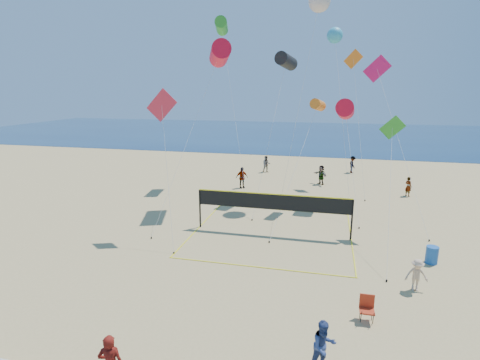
# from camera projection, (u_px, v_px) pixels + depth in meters

# --- Properties ---
(ground) EXTENTS (120.00, 120.00, 0.00)m
(ground) POSITION_uv_depth(u_px,v_px,m) (239.00, 348.00, 12.54)
(ground) COLOR tan
(ground) RESTS_ON ground
(ocean) EXTENTS (140.00, 50.00, 0.03)m
(ocean) POSITION_uv_depth(u_px,v_px,m) (315.00, 134.00, 71.14)
(ocean) COLOR #10274C
(ocean) RESTS_ON ground
(bystander_a) EXTENTS (1.03, 0.96, 1.68)m
(bystander_a) POSITION_uv_depth(u_px,v_px,m) (324.00, 346.00, 11.34)
(bystander_a) COLOR navy
(bystander_a) RESTS_ON ground
(bystander_b) EXTENTS (0.97, 0.60, 1.44)m
(bystander_b) POSITION_uv_depth(u_px,v_px,m) (417.00, 275.00, 15.92)
(bystander_b) COLOR #CFAB8A
(bystander_b) RESTS_ON ground
(far_person_0) EXTENTS (1.15, 0.98, 1.85)m
(far_person_0) POSITION_uv_depth(u_px,v_px,m) (242.00, 178.00, 32.47)
(far_person_0) COLOR gray
(far_person_0) RESTS_ON ground
(far_person_1) EXTENTS (1.47, 1.55, 1.75)m
(far_person_1) POSITION_uv_depth(u_px,v_px,m) (321.00, 175.00, 33.72)
(far_person_1) COLOR gray
(far_person_1) RESTS_ON ground
(far_person_2) EXTENTS (0.66, 0.69, 1.59)m
(far_person_2) POSITION_uv_depth(u_px,v_px,m) (408.00, 187.00, 30.02)
(far_person_2) COLOR gray
(far_person_2) RESTS_ON ground
(far_person_3) EXTENTS (0.90, 0.75, 1.69)m
(far_person_3) POSITION_uv_depth(u_px,v_px,m) (266.00, 164.00, 38.61)
(far_person_3) COLOR gray
(far_person_3) RESTS_ON ground
(far_person_4) EXTENTS (0.90, 1.24, 1.73)m
(far_person_4) POSITION_uv_depth(u_px,v_px,m) (352.00, 165.00, 38.37)
(far_person_4) COLOR gray
(far_person_4) RESTS_ON ground
(camp_chair) EXTENTS (0.54, 0.67, 1.10)m
(camp_chair) POSITION_uv_depth(u_px,v_px,m) (367.00, 307.00, 13.90)
(camp_chair) COLOR #AF2B14
(camp_chair) RESTS_ON ground
(trash_barrel) EXTENTS (0.67, 0.67, 0.87)m
(trash_barrel) POSITION_uv_depth(u_px,v_px,m) (432.00, 255.00, 18.51)
(trash_barrel) COLOR #1952A6
(trash_barrel) RESTS_ON ground
(volleyball_net) EXTENTS (9.26, 9.11, 2.48)m
(volleyball_net) POSITION_uv_depth(u_px,v_px,m) (273.00, 206.00, 22.03)
(volleyball_net) COLOR black
(volleyball_net) RESTS_ON ground
(kite_0) EXTENTS (3.39, 8.81, 11.59)m
(kite_0) POSITION_uv_depth(u_px,v_px,m) (220.00, 54.00, 25.29)
(kite_0) COLOR red
(kite_0) RESTS_ON ground
(kite_1) EXTENTS (2.05, 7.68, 11.09)m
(kite_1) POSITION_uv_depth(u_px,v_px,m) (286.00, 61.00, 27.86)
(kite_1) COLOR black
(kite_1) RESTS_ON ground
(kite_2) EXTENTS (2.70, 8.02, 7.83)m
(kite_2) POSITION_uv_depth(u_px,v_px,m) (318.00, 105.00, 25.51)
(kite_2) COLOR orange
(kite_2) RESTS_ON ground
(kite_3) EXTENTS (2.52, 2.88, 8.48)m
(kite_3) POSITION_uv_depth(u_px,v_px,m) (162.00, 111.00, 20.68)
(kite_3) COLOR red
(kite_3) RESTS_ON ground
(kite_4) EXTENTS (1.39, 6.61, 7.01)m
(kite_4) POSITION_uv_depth(u_px,v_px,m) (392.00, 136.00, 20.88)
(kite_4) COLOR green
(kite_4) RESTS_ON ground
(kite_5) EXTENTS (3.67, 9.33, 10.91)m
(kite_5) POSITION_uv_depth(u_px,v_px,m) (379.00, 75.00, 27.78)
(kite_5) COLOR #C3135D
(kite_5) RESTS_ON ground
(kite_6) EXTENTS (2.99, 3.31, 15.09)m
(kite_6) POSITION_uv_depth(u_px,v_px,m) (319.00, 1.00, 25.87)
(kite_6) COLOR beige
(kite_6) RESTS_ON ground
(kite_7) EXTENTS (2.52, 5.47, 13.10)m
(kite_7) POSITION_uv_depth(u_px,v_px,m) (335.00, 35.00, 29.21)
(kite_7) COLOR #339FC4
(kite_7) RESTS_ON ground
(kite_8) EXTENTS (4.17, 6.65, 14.20)m
(kite_8) POSITION_uv_depth(u_px,v_px,m) (222.00, 26.00, 31.27)
(kite_8) COLOR green
(kite_8) RESTS_ON ground
(kite_9) EXTENTS (2.15, 5.88, 11.72)m
(kite_9) POSITION_uv_depth(u_px,v_px,m) (354.00, 67.00, 31.61)
(kite_9) COLOR orange
(kite_9) RESTS_ON ground
(kite_10) EXTENTS (1.86, 7.00, 7.80)m
(kite_10) POSITION_uv_depth(u_px,v_px,m) (345.00, 110.00, 26.88)
(kite_10) COLOR red
(kite_10) RESTS_ON ground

